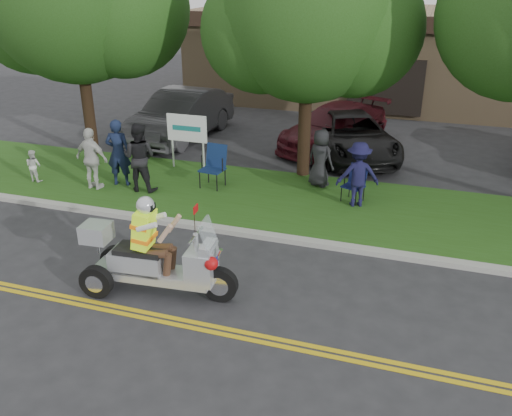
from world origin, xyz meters
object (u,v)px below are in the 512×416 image
(parked_car_far_left, at_px, (175,115))
(spectator_adult_mid, at_px, (139,157))
(lawn_chair_b, at_px, (214,163))
(trike_scooter, at_px, (152,260))
(parked_car_left, at_px, (181,115))
(parked_car_right, at_px, (334,127))
(spectator_adult_right, at_px, (92,159))
(lawn_chair_a, at_px, (356,181))
(spectator_adult_left, at_px, (118,152))
(parked_car_mid, at_px, (351,135))

(parked_car_far_left, bearing_deg, spectator_adult_mid, -80.59)
(lawn_chair_b, distance_m, spectator_adult_mid, 2.02)
(trike_scooter, relative_size, spectator_adult_mid, 1.60)
(parked_car_left, distance_m, parked_car_right, 5.47)
(spectator_adult_right, bearing_deg, parked_car_far_left, -81.17)
(trike_scooter, relative_size, parked_car_far_left, 0.68)
(trike_scooter, xyz_separation_m, lawn_chair_a, (2.96, 5.44, -0.05))
(trike_scooter, xyz_separation_m, spectator_adult_left, (-3.42, 4.53, 0.35))
(spectator_adult_mid, distance_m, parked_car_mid, 7.03)
(lawn_chair_b, height_order, parked_car_left, parked_car_left)
(lawn_chair_a, distance_m, spectator_adult_mid, 5.74)
(parked_car_mid, bearing_deg, spectator_adult_right, -162.90)
(parked_car_mid, bearing_deg, parked_car_left, 155.02)
(spectator_adult_left, distance_m, parked_car_left, 5.01)
(spectator_adult_left, xyz_separation_m, spectator_adult_right, (-0.53, -0.48, -0.08))
(trike_scooter, xyz_separation_m, parked_car_left, (-3.91, 9.51, 0.17))
(lawn_chair_a, relative_size, lawn_chair_b, 0.82)
(trike_scooter, distance_m, spectator_adult_right, 5.66)
(trike_scooter, bearing_deg, parked_car_right, 76.79)
(trike_scooter, bearing_deg, parked_car_far_left, 108.85)
(spectator_adult_left, height_order, parked_car_mid, spectator_adult_left)
(lawn_chair_b, relative_size, spectator_adult_left, 0.62)
(lawn_chair_b, distance_m, parked_car_left, 5.20)
(lawn_chair_b, height_order, spectator_adult_left, spectator_adult_left)
(trike_scooter, relative_size, spectator_adult_left, 1.61)
(spectator_adult_right, relative_size, parked_car_mid, 0.34)
(lawn_chair_a, distance_m, spectator_adult_right, 7.05)
(lawn_chair_b, xyz_separation_m, parked_car_left, (-3.01, 4.23, 0.10))
(lawn_chair_b, height_order, spectator_adult_right, spectator_adult_right)
(parked_car_right, bearing_deg, parked_car_mid, -27.01)
(parked_car_far_left, height_order, parked_car_left, parked_car_left)
(parked_car_far_left, bearing_deg, parked_car_mid, -10.82)
(lawn_chair_b, bearing_deg, spectator_adult_left, -157.02)
(lawn_chair_a, bearing_deg, parked_car_mid, 122.98)
(lawn_chair_b, bearing_deg, spectator_adult_mid, -145.52)
(parked_car_far_left, height_order, parked_car_right, parked_car_far_left)
(parked_car_mid, bearing_deg, parked_car_right, 107.37)
(lawn_chair_a, bearing_deg, parked_car_left, 171.62)
(lawn_chair_a, distance_m, parked_car_far_left, 8.46)
(parked_car_left, xyz_separation_m, parked_car_right, (5.42, 0.67, -0.15))
(spectator_adult_mid, xyz_separation_m, parked_car_left, (-1.24, 5.17, -0.19))
(parked_car_mid, distance_m, parked_car_right, 1.06)
(parked_car_left, bearing_deg, lawn_chair_a, -26.11)
(trike_scooter, bearing_deg, lawn_chair_a, 56.69)
(parked_car_mid, bearing_deg, lawn_chair_b, -150.95)
(spectator_adult_right, height_order, parked_car_far_left, spectator_adult_right)
(spectator_adult_right, bearing_deg, parked_car_right, -126.19)
(lawn_chair_a, relative_size, spectator_adult_left, 0.51)
(spectator_adult_left, distance_m, parked_car_far_left, 5.36)
(lawn_chair_b, xyz_separation_m, spectator_adult_right, (-3.05, -1.23, 0.20))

